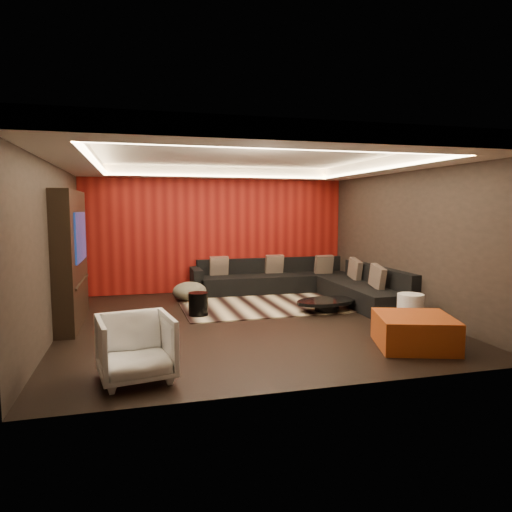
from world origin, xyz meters
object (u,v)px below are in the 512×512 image
object	(u,v)px
coffee_table	(327,305)
orange_ottoman	(414,331)
drum_stool	(198,304)
armchair	(136,348)
sectional_sofa	(305,284)
white_side_table	(410,310)

from	to	relation	value
coffee_table	orange_ottoman	size ratio (longest dim) A/B	1.23
drum_stool	armchair	xyz separation A→B (m)	(-1.06, -2.84, 0.15)
coffee_table	orange_ottoman	distance (m)	2.33
orange_ottoman	sectional_sofa	size ratio (longest dim) A/B	0.27
white_side_table	orange_ottoman	world-z (taller)	white_side_table
coffee_table	armchair	bearing A→B (deg)	-142.79
coffee_table	white_side_table	size ratio (longest dim) A/B	2.31
drum_stool	sectional_sofa	distance (m)	2.81
drum_stool	sectional_sofa	xyz separation A→B (m)	(2.50, 1.28, 0.04)
drum_stool	armchair	distance (m)	3.03
orange_ottoman	armchair	size ratio (longest dim) A/B	1.22
white_side_table	drum_stool	bearing A→B (deg)	154.93
armchair	sectional_sofa	xyz separation A→B (m)	(3.56, 4.11, -0.11)
sectional_sofa	white_side_table	bearing A→B (deg)	-74.73
drum_stool	white_side_table	world-z (taller)	white_side_table
armchair	sectional_sofa	distance (m)	5.44
drum_stool	orange_ottoman	xyz separation A→B (m)	(2.66, -2.55, -0.00)
white_side_table	armchair	xyz separation A→B (m)	(-4.33, -1.31, 0.11)
orange_ottoman	armchair	distance (m)	3.74
coffee_table	drum_stool	bearing A→B (deg)	174.25
white_side_table	sectional_sofa	bearing A→B (deg)	105.27
orange_ottoman	sectional_sofa	distance (m)	3.83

